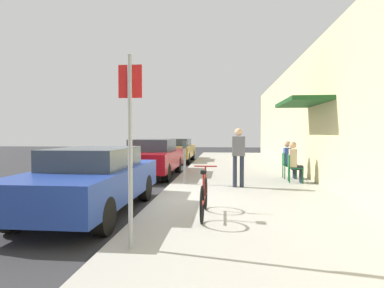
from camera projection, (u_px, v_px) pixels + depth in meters
ground_plane at (155, 203)px, 7.72m from camera, size 60.00×60.00×0.00m
sidewalk_slab at (244, 188)px, 9.48m from camera, size 4.50×32.00×0.12m
building_facade at (329, 112)px, 9.17m from camera, size 1.40×32.00×4.57m
parked_car_0 at (92, 179)px, 6.69m from camera, size 1.80×4.40×1.36m
parked_car_1 at (153, 157)px, 12.37m from camera, size 1.80×4.40×1.44m
parked_car_2 at (177, 150)px, 18.57m from camera, size 1.80×4.40×1.35m
parking_meter at (185, 159)px, 9.77m from camera, size 0.12×0.10×1.32m
street_sign at (130, 136)px, 4.29m from camera, size 0.32×0.06×2.60m
bicycle_0 at (204, 197)px, 6.01m from camera, size 0.46×1.71×0.90m
cafe_chair_0 at (293, 166)px, 10.10m from camera, size 0.48×0.48×0.87m
seated_patron_0 at (295, 160)px, 10.08m from camera, size 0.45×0.39×1.29m
cafe_chair_1 at (287, 164)px, 11.00m from camera, size 0.44×0.44×0.87m
seated_patron_1 at (289, 158)px, 10.99m from camera, size 0.43×0.36×1.29m
pedestrian_standing at (238, 152)px, 9.20m from camera, size 0.36×0.22×1.70m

